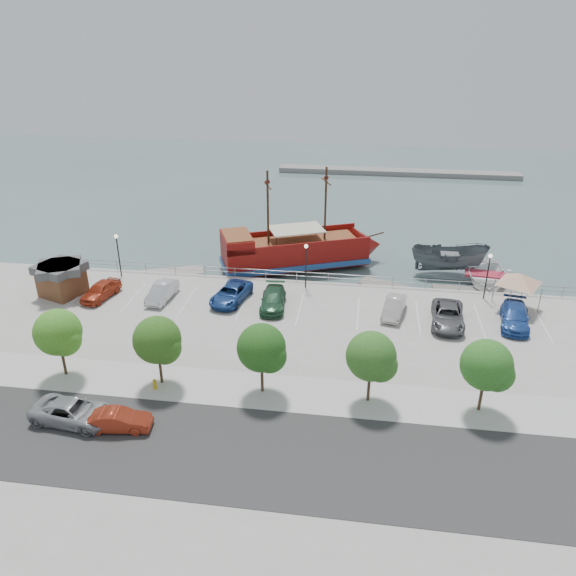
# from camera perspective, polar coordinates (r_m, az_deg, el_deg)

# --- Properties ---
(ground) EXTENTS (160.00, 160.00, 0.00)m
(ground) POSITION_cam_1_polar(r_m,az_deg,el_deg) (46.91, 0.86, -4.43)
(ground) COLOR #455B5B
(land_slab) EXTENTS (100.00, 58.00, 1.20)m
(land_slab) POSITION_cam_1_polar(r_m,az_deg,el_deg) (30.47, -4.72, -23.60)
(land_slab) COLOR #9C9991
(land_slab) RESTS_ON ground
(street) EXTENTS (100.00, 8.00, 0.04)m
(street) POSITION_cam_1_polar(r_m,az_deg,el_deg) (33.46, -2.83, -16.53)
(street) COLOR #343434
(street) RESTS_ON land_slab
(sidewalk) EXTENTS (100.00, 4.00, 0.05)m
(sidewalk) POSITION_cam_1_polar(r_m,az_deg,el_deg) (38.04, -1.11, -10.55)
(sidewalk) COLOR #BBBAB7
(sidewalk) RESTS_ON land_slab
(seawall_railing) EXTENTS (50.00, 0.06, 1.00)m
(seawall_railing) POSITION_cam_1_polar(r_m,az_deg,el_deg) (53.12, 1.96, 1.16)
(seawall_railing) COLOR gray
(seawall_railing) RESTS_ON land_slab
(far_shore) EXTENTS (40.00, 3.00, 0.80)m
(far_shore) POSITION_cam_1_polar(r_m,az_deg,el_deg) (98.20, 11.06, 11.48)
(far_shore) COLOR gray
(far_shore) RESTS_ON ground
(pirate_ship) EXTENTS (17.50, 10.98, 10.94)m
(pirate_ship) POSITION_cam_1_polar(r_m,az_deg,el_deg) (58.38, 1.86, 3.80)
(pirate_ship) COLOR maroon
(pirate_ship) RESTS_ON ground
(patrol_boat) EXTENTS (7.77, 3.17, 2.97)m
(patrol_boat) POSITION_cam_1_polar(r_m,az_deg,el_deg) (59.06, 16.05, 2.67)
(patrol_boat) COLOR #4E575C
(patrol_boat) RESTS_ON ground
(speedboat) EXTENTS (6.40, 8.32, 1.60)m
(speedboat) POSITION_cam_1_polar(r_m,az_deg,el_deg) (58.01, 19.46, 1.03)
(speedboat) COLOR white
(speedboat) RESTS_ON ground
(dock_west) EXTENTS (7.89, 4.75, 0.44)m
(dock_west) POSITION_cam_1_polar(r_m,az_deg,el_deg) (58.15, -12.39, 1.37)
(dock_west) COLOR gray
(dock_west) RESTS_ON ground
(dock_mid) EXTENTS (6.62, 4.33, 0.37)m
(dock_mid) POSITION_cam_1_polar(r_m,az_deg,el_deg) (54.79, 10.54, -0.04)
(dock_mid) COLOR gray
(dock_mid) RESTS_ON ground
(dock_east) EXTENTS (7.51, 2.20, 0.43)m
(dock_east) POSITION_cam_1_polar(r_m,az_deg,el_deg) (55.70, 18.32, -0.49)
(dock_east) COLOR slate
(dock_east) RESTS_ON ground
(shed) EXTENTS (4.60, 4.60, 2.95)m
(shed) POSITION_cam_1_polar(r_m,az_deg,el_deg) (54.18, -22.03, 0.92)
(shed) COLOR brown
(shed) RESTS_ON land_slab
(canopy_tent) EXTENTS (5.45, 5.45, 3.67)m
(canopy_tent) POSITION_cam_1_polar(r_m,az_deg,el_deg) (51.07, 22.55, 1.36)
(canopy_tent) COLOR slate
(canopy_tent) RESTS_ON land_slab
(street_van) EXTENTS (5.36, 2.84, 1.44)m
(street_van) POSITION_cam_1_polar(r_m,az_deg,el_deg) (37.63, -21.02, -11.67)
(street_van) COLOR #9A9CA1
(street_van) RESTS_ON street
(street_sedan) EXTENTS (4.09, 1.87, 1.30)m
(street_sedan) POSITION_cam_1_polar(r_m,az_deg,el_deg) (36.19, -16.84, -12.74)
(street_sedan) COLOR maroon
(street_sedan) RESTS_ON street
(fire_hydrant) EXTENTS (0.27, 0.27, 0.79)m
(fire_hydrant) POSITION_cam_1_polar(r_m,az_deg,el_deg) (39.13, -13.38, -9.45)
(fire_hydrant) COLOR gold
(fire_hydrant) RESTS_ON sidewalk
(lamp_post_left) EXTENTS (0.36, 0.36, 4.28)m
(lamp_post_left) POSITION_cam_1_polar(r_m,az_deg,el_deg) (55.74, -16.92, 3.92)
(lamp_post_left) COLOR black
(lamp_post_left) RESTS_ON land_slab
(lamp_post_mid) EXTENTS (0.36, 0.36, 4.28)m
(lamp_post_mid) POSITION_cam_1_polar(r_m,az_deg,el_deg) (50.98, 1.84, 3.04)
(lamp_post_mid) COLOR black
(lamp_post_mid) RESTS_ON land_slab
(lamp_post_right) EXTENTS (0.36, 0.36, 4.28)m
(lamp_post_right) POSITION_cam_1_polar(r_m,az_deg,el_deg) (51.87, 19.69, 1.90)
(lamp_post_right) COLOR black
(lamp_post_right) RESTS_ON land_slab
(tree_b) EXTENTS (3.30, 3.20, 5.00)m
(tree_b) POSITION_cam_1_polar(r_m,az_deg,el_deg) (40.98, -22.20, -4.36)
(tree_b) COLOR #473321
(tree_b) RESTS_ON sidewalk
(tree_c) EXTENTS (3.30, 3.20, 5.00)m
(tree_c) POSITION_cam_1_polar(r_m,az_deg,el_deg) (38.06, -12.97, -5.35)
(tree_c) COLOR #473321
(tree_c) RESTS_ON sidewalk
(tree_d) EXTENTS (3.30, 3.20, 5.00)m
(tree_d) POSITION_cam_1_polar(r_m,az_deg,el_deg) (36.28, -2.51, -6.30)
(tree_d) COLOR #473321
(tree_d) RESTS_ON sidewalk
(tree_e) EXTENTS (3.30, 3.20, 5.00)m
(tree_e) POSITION_cam_1_polar(r_m,az_deg,el_deg) (35.80, 8.66, -7.07)
(tree_e) COLOR #473321
(tree_e) RESTS_ON sidewalk
(tree_f) EXTENTS (3.30, 3.20, 5.00)m
(tree_f) POSITION_cam_1_polar(r_m,az_deg,el_deg) (36.68, 19.74, -7.58)
(tree_f) COLOR #473321
(tree_f) RESTS_ON sidewalk
(parked_car_a) EXTENTS (2.60, 4.65, 1.49)m
(parked_car_a) POSITION_cam_1_polar(r_m,az_deg,el_deg) (52.61, -18.49, -0.21)
(parked_car_a) COLOR #AE361C
(parked_car_a) RESTS_ON land_slab
(parked_car_b) EXTENTS (1.85, 4.50, 1.45)m
(parked_car_b) POSITION_cam_1_polar(r_m,az_deg,el_deg) (50.92, -12.68, -0.37)
(parked_car_b) COLOR silver
(parked_car_b) RESTS_ON land_slab
(parked_car_c) EXTENTS (3.34, 5.59, 1.45)m
(parked_car_c) POSITION_cam_1_polar(r_m,az_deg,el_deg) (49.58, -5.81, -0.57)
(parked_car_c) COLOR navy
(parked_car_c) RESTS_ON land_slab
(parked_car_d) EXTENTS (2.44, 5.17, 1.46)m
(parked_car_d) POSITION_cam_1_polar(r_m,az_deg,el_deg) (48.29, -1.52, -1.18)
(parked_car_d) COLOR #255233
(parked_car_d) RESTS_ON land_slab
(parked_car_f) EXTENTS (2.30, 4.54, 1.43)m
(parked_car_f) POSITION_cam_1_polar(r_m,az_deg,el_deg) (47.88, 10.71, -1.92)
(parked_car_f) COLOR beige
(parked_car_f) RESTS_ON land_slab
(parked_car_g) EXTENTS (2.97, 5.68, 1.53)m
(parked_car_g) POSITION_cam_1_polar(r_m,az_deg,el_deg) (47.41, 15.93, -2.73)
(parked_car_g) COLOR #59595C
(parked_car_g) RESTS_ON land_slab
(parked_car_h) EXTENTS (3.01, 5.59, 1.54)m
(parked_car_h) POSITION_cam_1_polar(r_m,az_deg,el_deg) (49.04, 22.05, -2.70)
(parked_car_h) COLOR #264D9F
(parked_car_h) RESTS_ON land_slab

